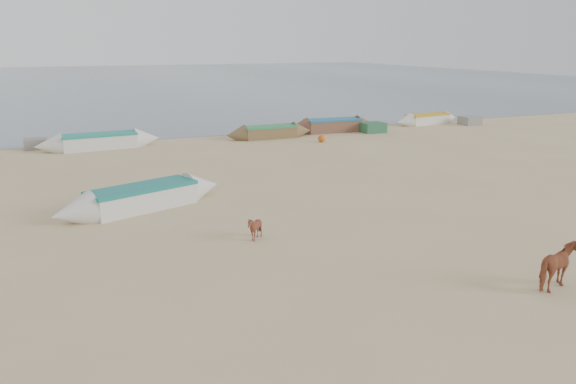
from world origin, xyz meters
The scene contains 7 objects.
ground centered at (0.00, 0.00, 0.00)m, with size 140.00×140.00×0.00m, color tan.
sea centered at (0.00, 82.00, 0.01)m, with size 160.00×160.00×0.00m, color slate.
cow_adult centered at (3.88, -3.43, 0.58)m, with size 0.62×1.37×1.15m, color #995032.
calf_front centered at (-1.64, 2.69, 0.38)m, with size 0.61×0.69×0.76m, color #5E2C1D.
near_canoe centered at (-4.20, 7.35, 0.42)m, with size 6.49×1.29×0.84m, color silver, non-canonical shape.
waterline_canoes centered at (-3.73, 20.30, 0.41)m, with size 48.02×3.86×0.87m.
beach_clutter centered at (2.88, 19.37, 0.30)m, with size 43.29×5.28×0.64m.
Camera 1 is at (-6.93, -12.34, 5.73)m, focal length 35.00 mm.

